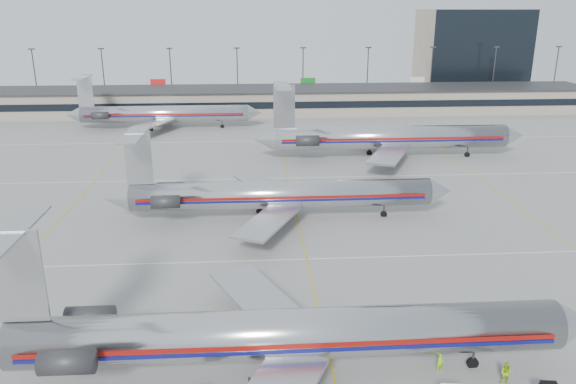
{
  "coord_description": "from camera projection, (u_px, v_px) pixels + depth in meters",
  "views": [
    {
      "loc": [
        -5.65,
        -44.32,
        25.54
      ],
      "look_at": [
        -1.36,
        19.36,
        4.5
      ],
      "focal_mm": 35.0,
      "sensor_mm": 36.0,
      "label": 1
    }
  ],
  "objects": [
    {
      "name": "apron_markings",
      "position": [
        307.0,
        259.0,
        59.82
      ],
      "size": [
        160.0,
        0.15,
        0.02
      ],
      "primitive_type": "cube",
      "color": "silver",
      "rests_on": "ground"
    },
    {
      "name": "jet_back_row",
      "position": [
        161.0,
        114.0,
        122.97
      ],
      "size": [
        42.65,
        26.23,
        11.66
      ],
      "color": "silver",
      "rests_on": "ground"
    },
    {
      "name": "jet_foreground",
      "position": [
        276.0,
        334.0,
        39.88
      ],
      "size": [
        45.7,
        26.91,
        11.96
      ],
      "color": "silver",
      "rests_on": "ground"
    },
    {
      "name": "light_mast_row",
      "position": [
        270.0,
        72.0,
        153.79
      ],
      "size": [
        163.6,
        0.4,
        15.28
      ],
      "color": "#38383D",
      "rests_on": "ground"
    },
    {
      "name": "distant_building",
      "position": [
        470.0,
        52.0,
        171.68
      ],
      "size": [
        30.0,
        20.0,
        25.0
      ],
      "primitive_type": "cube",
      "color": "tan",
      "rests_on": "ground"
    },
    {
      "name": "ground",
      "position": [
        318.0,
        306.0,
        50.35
      ],
      "size": [
        260.0,
        260.0,
        0.0
      ],
      "primitive_type": "plane",
      "color": "gray",
      "rests_on": "ground"
    },
    {
      "name": "terminal",
      "position": [
        273.0,
        100.0,
        142.2
      ],
      "size": [
        162.0,
        17.0,
        6.25
      ],
      "color": "gray",
      "rests_on": "ground"
    },
    {
      "name": "jet_second_row",
      "position": [
        275.0,
        194.0,
        70.06
      ],
      "size": [
        43.74,
        25.75,
        11.45
      ],
      "color": "silver",
      "rests_on": "ground"
    },
    {
      "name": "belt_loader",
      "position": [
        434.0,
        340.0,
        44.35
      ],
      "size": [
        4.02,
        2.38,
        2.06
      ],
      "rotation": [
        0.0,
        0.0,
        0.4
      ],
      "color": "#9F9F9F",
      "rests_on": "ground"
    },
    {
      "name": "jet_third_row",
      "position": [
        385.0,
        137.0,
        98.64
      ],
      "size": [
        48.36,
        29.75,
        13.22
      ],
      "color": "silver",
      "rests_on": "ground"
    },
    {
      "name": "ramp_worker_near",
      "position": [
        440.0,
        363.0,
        41.07
      ],
      "size": [
        0.65,
        0.53,
        1.55
      ],
      "primitive_type": "imported",
      "rotation": [
        0.0,
        0.0,
        0.32
      ],
      "color": "#8EE215",
      "rests_on": "ground"
    },
    {
      "name": "ramp_worker_far",
      "position": [
        506.0,
        374.0,
        39.7
      ],
      "size": [
        1.08,
        1.03,
        1.75
      ],
      "primitive_type": "imported",
      "rotation": [
        0.0,
        0.0,
        -0.6
      ],
      "color": "#96C712",
      "rests_on": "ground"
    }
  ]
}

